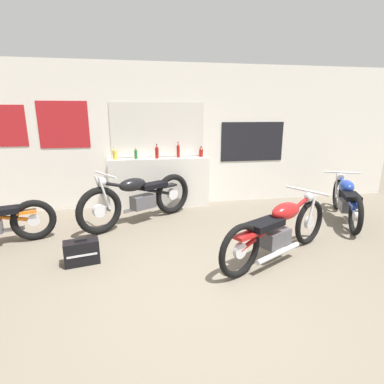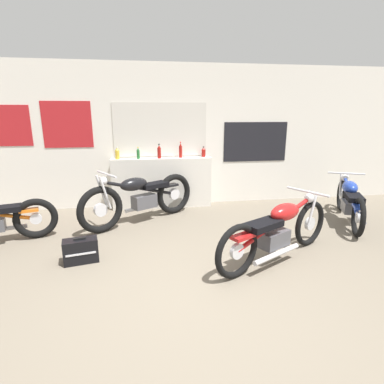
{
  "view_description": "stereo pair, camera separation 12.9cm",
  "coord_description": "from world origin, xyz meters",
  "px_view_note": "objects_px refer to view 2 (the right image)",
  "views": [
    {
      "loc": [
        -0.65,
        -2.67,
        1.86
      ],
      "look_at": [
        0.13,
        1.65,
        0.7
      ],
      "focal_mm": 28.0,
      "sensor_mm": 36.0,
      "label": 1
    },
    {
      "loc": [
        -0.53,
        -2.69,
        1.86
      ],
      "look_at": [
        0.13,
        1.65,
        0.7
      ],
      "focal_mm": 28.0,
      "sensor_mm": 36.0,
      "label": 2
    }
  ],
  "objects_px": {
    "motorcycle_red": "(278,230)",
    "bottle_right_center": "(181,151)",
    "bottle_center": "(159,152)",
    "hard_case_black": "(81,251)",
    "bottle_left_center": "(138,154)",
    "motorcycle_black": "(140,198)",
    "bottle_leftmost": "(117,154)",
    "motorcycle_blue": "(350,200)",
    "bottle_rightmost": "(204,152)"
  },
  "relations": [
    {
      "from": "motorcycle_red",
      "to": "bottle_right_center",
      "type": "bearing_deg",
      "value": 110.72
    },
    {
      "from": "bottle_center",
      "to": "hard_case_black",
      "type": "relative_size",
      "value": 0.62
    },
    {
      "from": "bottle_left_center",
      "to": "motorcycle_black",
      "type": "height_order",
      "value": "bottle_left_center"
    },
    {
      "from": "bottle_leftmost",
      "to": "motorcycle_blue",
      "type": "xyz_separation_m",
      "value": [
        4.03,
        -1.34,
        -0.72
      ]
    },
    {
      "from": "bottle_right_center",
      "to": "motorcycle_black",
      "type": "bearing_deg",
      "value": -133.31
    },
    {
      "from": "motorcycle_blue",
      "to": "motorcycle_black",
      "type": "distance_m",
      "value": 3.65
    },
    {
      "from": "motorcycle_red",
      "to": "motorcycle_black",
      "type": "distance_m",
      "value": 2.44
    },
    {
      "from": "bottle_leftmost",
      "to": "bottle_left_center",
      "type": "xyz_separation_m",
      "value": [
        0.4,
        -0.01,
        -0.0
      ]
    },
    {
      "from": "bottle_leftmost",
      "to": "bottle_center",
      "type": "distance_m",
      "value": 0.8
    },
    {
      "from": "bottle_right_center",
      "to": "motorcycle_black",
      "type": "height_order",
      "value": "bottle_right_center"
    },
    {
      "from": "bottle_center",
      "to": "motorcycle_blue",
      "type": "relative_size",
      "value": 0.15
    },
    {
      "from": "hard_case_black",
      "to": "bottle_leftmost",
      "type": "bearing_deg",
      "value": 81.59
    },
    {
      "from": "bottle_left_center",
      "to": "motorcycle_blue",
      "type": "distance_m",
      "value": 3.93
    },
    {
      "from": "motorcycle_black",
      "to": "bottle_left_center",
      "type": "bearing_deg",
      "value": 91.89
    },
    {
      "from": "motorcycle_red",
      "to": "bottle_leftmost",
      "type": "bearing_deg",
      "value": 131.15
    },
    {
      "from": "bottle_center",
      "to": "motorcycle_blue",
      "type": "height_order",
      "value": "bottle_center"
    },
    {
      "from": "hard_case_black",
      "to": "motorcycle_blue",
      "type": "bearing_deg",
      "value": 11.0
    },
    {
      "from": "bottle_right_center",
      "to": "motorcycle_red",
      "type": "xyz_separation_m",
      "value": [
        0.96,
        -2.54,
        -0.72
      ]
    },
    {
      "from": "bottle_rightmost",
      "to": "hard_case_black",
      "type": "bearing_deg",
      "value": -131.74
    },
    {
      "from": "bottle_rightmost",
      "to": "hard_case_black",
      "type": "relative_size",
      "value": 0.46
    },
    {
      "from": "motorcycle_black",
      "to": "motorcycle_red",
      "type": "bearing_deg",
      "value": -43.76
    },
    {
      "from": "bottle_leftmost",
      "to": "bottle_rightmost",
      "type": "bearing_deg",
      "value": 2.47
    },
    {
      "from": "bottle_center",
      "to": "hard_case_black",
      "type": "distance_m",
      "value": 2.64
    },
    {
      "from": "bottle_leftmost",
      "to": "bottle_left_center",
      "type": "height_order",
      "value": "bottle_leftmost"
    },
    {
      "from": "motorcycle_blue",
      "to": "hard_case_black",
      "type": "distance_m",
      "value": 4.44
    },
    {
      "from": "bottle_left_center",
      "to": "bottle_right_center",
      "type": "bearing_deg",
      "value": 3.73
    },
    {
      "from": "motorcycle_black",
      "to": "hard_case_black",
      "type": "distance_m",
      "value": 1.59
    },
    {
      "from": "motorcycle_black",
      "to": "motorcycle_blue",
      "type": "bearing_deg",
      "value": -8.39
    },
    {
      "from": "bottle_leftmost",
      "to": "bottle_rightmost",
      "type": "distance_m",
      "value": 1.7
    },
    {
      "from": "bottle_rightmost",
      "to": "bottle_left_center",
      "type": "bearing_deg",
      "value": -176.14
    },
    {
      "from": "motorcycle_red",
      "to": "motorcycle_black",
      "type": "bearing_deg",
      "value": 136.24
    },
    {
      "from": "motorcycle_red",
      "to": "bottle_rightmost",
      "type": "bearing_deg",
      "value": 100.78
    },
    {
      "from": "hard_case_black",
      "to": "bottle_rightmost",
      "type": "bearing_deg",
      "value": 48.26
    },
    {
      "from": "bottle_left_center",
      "to": "motorcycle_blue",
      "type": "relative_size",
      "value": 0.12
    },
    {
      "from": "bottle_leftmost",
      "to": "hard_case_black",
      "type": "relative_size",
      "value": 0.52
    },
    {
      "from": "hard_case_black",
      "to": "motorcycle_red",
      "type": "bearing_deg",
      "value": -7.06
    },
    {
      "from": "bottle_left_center",
      "to": "bottle_center",
      "type": "height_order",
      "value": "bottle_center"
    },
    {
      "from": "bottle_left_center",
      "to": "bottle_center",
      "type": "relative_size",
      "value": 0.81
    },
    {
      "from": "bottle_left_center",
      "to": "motorcycle_blue",
      "type": "height_order",
      "value": "bottle_left_center"
    },
    {
      "from": "bottle_leftmost",
      "to": "motorcycle_black",
      "type": "relative_size",
      "value": 0.12
    },
    {
      "from": "motorcycle_blue",
      "to": "hard_case_black",
      "type": "bearing_deg",
      "value": -169.0
    },
    {
      "from": "bottle_right_center",
      "to": "motorcycle_blue",
      "type": "distance_m",
      "value": 3.21
    },
    {
      "from": "bottle_leftmost",
      "to": "hard_case_black",
      "type": "bearing_deg",
      "value": -98.41
    },
    {
      "from": "bottle_leftmost",
      "to": "hard_case_black",
      "type": "xyz_separation_m",
      "value": [
        -0.32,
        -2.19,
        -0.95
      ]
    },
    {
      "from": "bottle_leftmost",
      "to": "bottle_rightmost",
      "type": "height_order",
      "value": "bottle_leftmost"
    },
    {
      "from": "motorcycle_blue",
      "to": "motorcycle_red",
      "type": "bearing_deg",
      "value": -147.89
    },
    {
      "from": "bottle_rightmost",
      "to": "motorcycle_blue",
      "type": "xyz_separation_m",
      "value": [
        2.33,
        -1.42,
        -0.7
      ]
    },
    {
      "from": "bottle_rightmost",
      "to": "hard_case_black",
      "type": "height_order",
      "value": "bottle_rightmost"
    },
    {
      "from": "bottle_right_center",
      "to": "motorcycle_blue",
      "type": "relative_size",
      "value": 0.17
    },
    {
      "from": "bottle_left_center",
      "to": "bottle_right_center",
      "type": "distance_m",
      "value": 0.83
    }
  ]
}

